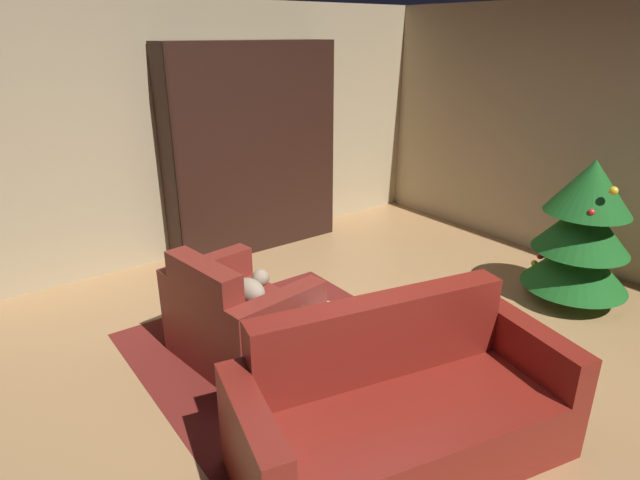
# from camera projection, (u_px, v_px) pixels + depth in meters

# --- Properties ---
(ground_plane) EXTENTS (7.08, 7.08, 0.00)m
(ground_plane) POSITION_uv_depth(u_px,v_px,m) (365.00, 359.00, 3.99)
(ground_plane) COLOR #AB7F50
(wall_back) EXTENTS (5.53, 0.06, 2.61)m
(wall_back) POSITION_uv_depth(u_px,v_px,m) (599.00, 141.00, 5.17)
(wall_back) COLOR tan
(wall_back) RESTS_ON ground
(wall_left) EXTENTS (0.06, 6.02, 2.61)m
(wall_left) POSITION_uv_depth(u_px,v_px,m) (196.00, 133.00, 5.55)
(wall_left) COLOR tan
(wall_left) RESTS_ON ground
(area_rug) EXTENTS (2.83, 2.04, 0.01)m
(area_rug) POSITION_uv_depth(u_px,v_px,m) (312.00, 374.00, 3.81)
(area_rug) COLOR maroon
(area_rug) RESTS_ON ground
(bookshelf_unit) EXTENTS (0.40, 1.92, 2.22)m
(bookshelf_unit) POSITION_uv_depth(u_px,v_px,m) (264.00, 151.00, 5.79)
(bookshelf_unit) COLOR black
(bookshelf_unit) RESTS_ON ground
(armchair_red) EXTENTS (1.10, 0.88, 0.86)m
(armchair_red) POSITION_uv_depth(u_px,v_px,m) (239.00, 321.00, 3.89)
(armchair_red) COLOR maroon
(armchair_red) RESTS_ON ground
(couch_red) EXTENTS (1.22, 2.04, 0.89)m
(couch_red) POSITION_uv_depth(u_px,v_px,m) (400.00, 411.00, 2.99)
(couch_red) COLOR maroon
(couch_red) RESTS_ON ground
(coffee_table) EXTENTS (0.74, 0.74, 0.44)m
(coffee_table) POSITION_uv_depth(u_px,v_px,m) (322.00, 332.00, 3.59)
(coffee_table) COLOR black
(coffee_table) RESTS_ON ground
(book_stack_on_table) EXTENTS (0.22, 0.18, 0.13)m
(book_stack_on_table) POSITION_uv_depth(u_px,v_px,m) (323.00, 322.00, 3.51)
(book_stack_on_table) COLOR #437351
(book_stack_on_table) RESTS_ON coffee_table
(bottle_on_table) EXTENTS (0.07, 0.07, 0.25)m
(bottle_on_table) POSITION_uv_depth(u_px,v_px,m) (303.00, 327.00, 3.38)
(bottle_on_table) COLOR #592720
(bottle_on_table) RESTS_ON coffee_table
(decorated_tree) EXTENTS (0.90, 0.90, 1.31)m
(decorated_tree) POSITION_uv_depth(u_px,v_px,m) (583.00, 231.00, 4.61)
(decorated_tree) COLOR brown
(decorated_tree) RESTS_ON ground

